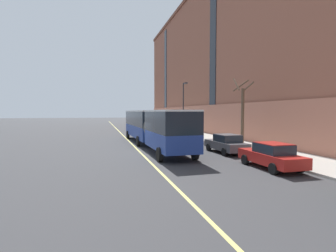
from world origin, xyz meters
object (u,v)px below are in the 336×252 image
Objects in this scene: parked_car_darkgray_5 at (226,144)px; parked_car_red_7 at (271,156)px; parked_car_navy_0 at (172,130)px; street_lamp at (184,103)px; fire_hydrant at (176,130)px; parked_car_navy_1 at (189,135)px; parked_car_black_3 at (152,125)px; parked_car_green_6 at (160,127)px; street_tree_mid_block at (242,112)px; city_bus at (151,125)px.

parked_car_red_7 is (-0.18, -6.08, -0.00)m from parked_car_darkgray_5.
street_lamp is (1.83, 0.17, 3.85)m from parked_car_navy_0.
parked_car_navy_0 is 4.09m from fire_hydrant.
parked_car_navy_0 is at bearing -174.69° from street_lamp.
parked_car_navy_1 is at bearing -99.05° from fire_hydrant.
parked_car_navy_0 and parked_car_navy_1 have the same top height.
parked_car_navy_0 is at bearing -115.08° from fire_hydrant.
parked_car_navy_1 is 14.82m from parked_car_red_7.
parked_car_black_3 is 1.05× the size of parked_car_red_7.
parked_car_green_6 is (-0.02, 7.33, -0.00)m from parked_car_navy_0.
parked_car_navy_0 is at bearing 90.00° from parked_car_red_7.
parked_car_darkgray_5 is at bearing -88.63° from parked_car_navy_1.
fire_hydrant is (1.75, -3.63, -0.29)m from parked_car_green_6.
street_lamp reaches higher than parked_car_navy_0.
street_tree_mid_block is 13.90m from street_lamp.
parked_car_black_3 is at bearing 89.96° from parked_car_navy_0.
parked_car_navy_1 is 8.74m from parked_car_darkgray_5.
parked_car_red_7 reaches higher than fire_hydrant.
fire_hydrant is at bearing 80.95° from parked_car_navy_1.
parked_car_navy_0 is at bearing -89.86° from parked_car_green_6.
parked_car_green_6 is (4.93, 17.55, -1.28)m from city_bus.
parked_car_red_7 is at bearing -94.68° from street_lamp.
parked_car_darkgray_5 is (5.13, -5.90, -1.28)m from city_bus.
city_bus is 4.08× the size of parked_car_navy_1.
street_tree_mid_block is at bearing -77.19° from parked_car_navy_0.
street_tree_mid_block is (3.11, -20.94, 2.57)m from parked_car_green_6.
city_bus is 12.67m from street_lamp.
parked_car_navy_1 is 1.09× the size of parked_car_green_6.
parked_car_green_6 and parked_car_red_7 have the same top height.
parked_car_black_3 is at bearing 89.79° from parked_car_green_6.
city_bus is 2.63× the size of street_lamp.
parked_car_red_7 is 0.71× the size of street_tree_mid_block.
parked_car_darkgray_5 is at bearing -89.69° from parked_car_black_3.
street_lamp is at bearing 56.86° from city_bus.
city_bus is at bearing -105.70° from parked_car_green_6.
street_lamp reaches higher than city_bus.
parked_car_navy_0 is at bearing -90.04° from parked_car_black_3.
parked_car_navy_0 and parked_car_green_6 have the same top height.
street_tree_mid_block reaches higher than parked_car_navy_1.
parked_car_navy_1 is 0.64× the size of street_lamp.
city_bus is 4.26× the size of parked_car_darkgray_5.
street_lamp is (1.85, -7.16, 3.85)m from parked_car_green_6.
parked_car_green_6 is at bearing 90.47° from parked_car_darkgray_5.
street_lamp is 5.44m from fire_hydrant.
parked_car_green_6 is 29.52m from parked_car_red_7.
parked_car_navy_1 is at bearing 90.13° from parked_car_red_7.
city_bus is 5.82m from parked_car_navy_1.
parked_car_navy_1 is 6.61× the size of fire_hydrant.
parked_car_black_3 is 1.05× the size of parked_car_darkgray_5.
parked_car_navy_1 reaches higher than fire_hydrant.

